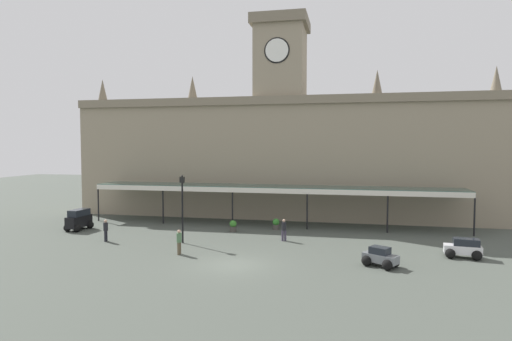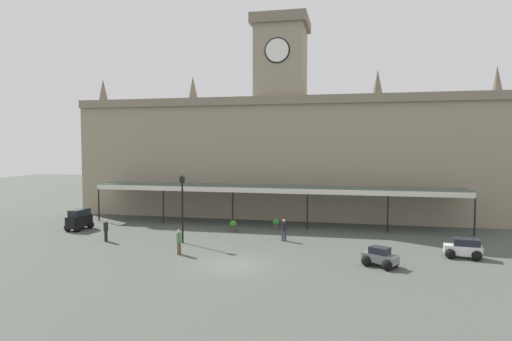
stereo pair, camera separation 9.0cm
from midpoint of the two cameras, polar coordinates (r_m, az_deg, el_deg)
ground_plane at (r=26.91m, az=-3.12°, el=-12.37°), size 140.00×140.00×0.00m
station_building at (r=44.12m, az=3.19°, el=2.57°), size 41.95×5.84×20.01m
entrance_canopy at (r=39.24m, az=2.02°, el=-2.26°), size 33.64×3.26×3.59m
car_grey_sedan at (r=27.46m, az=16.03°, el=-11.09°), size 2.25×2.10×1.19m
car_white_estate at (r=31.37m, az=25.64°, el=-9.36°), size 2.34×1.71×1.27m
car_black_van at (r=40.42m, az=-22.42°, el=-6.13°), size 1.72×2.47×1.77m
pedestrian_crossing_forecourt at (r=29.60m, az=-10.21°, el=-9.15°), size 0.34×0.39×1.67m
pedestrian_beside_cars at (r=33.23m, az=3.63°, el=-7.73°), size 0.36×0.34×1.67m
pedestrian_near_entrance at (r=34.89m, az=-19.32°, el=-7.38°), size 0.34×0.38×1.67m
victorian_lamppost at (r=32.55m, az=-9.79°, el=-4.01°), size 0.30×0.30×5.09m
planter_by_canopy at (r=36.78m, az=-3.12°, el=-7.31°), size 0.60×0.60×0.96m
planter_forecourt_centre at (r=37.60m, az=2.59°, el=-7.07°), size 0.60×0.60×0.96m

